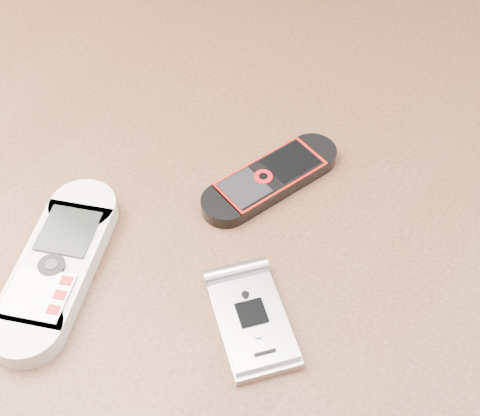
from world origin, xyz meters
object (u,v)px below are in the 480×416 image
object	(u,v)px
nokia_white	(57,265)
nokia_black_red	(271,178)
motorola_razr	(252,320)
table	(235,288)

from	to	relation	value
nokia_white	nokia_black_red	world-z (taller)	nokia_white
nokia_white	motorola_razr	world-z (taller)	nokia_white
table	nokia_black_red	xyz separation A→B (m)	(0.01, 0.04, 0.11)
table	nokia_black_red	bearing A→B (deg)	80.24
nokia_white	motorola_razr	size ratio (longest dim) A/B	1.74
nokia_white	motorola_razr	distance (m)	0.15
table	nokia_white	distance (m)	0.18
table	nokia_white	world-z (taller)	nokia_white
nokia_black_red	motorola_razr	distance (m)	0.13
table	nokia_white	xyz separation A→B (m)	(-0.08, -0.12, 0.11)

